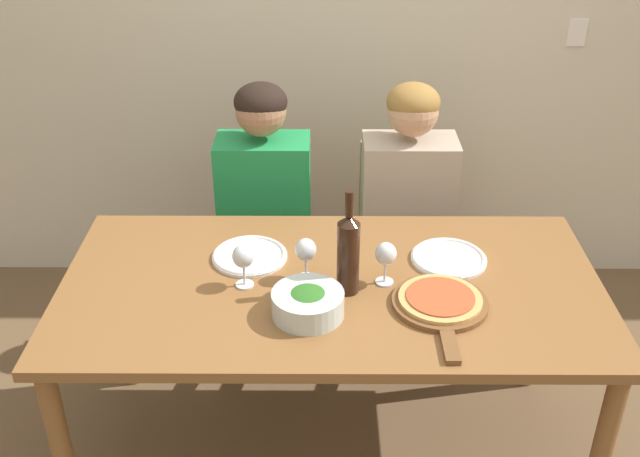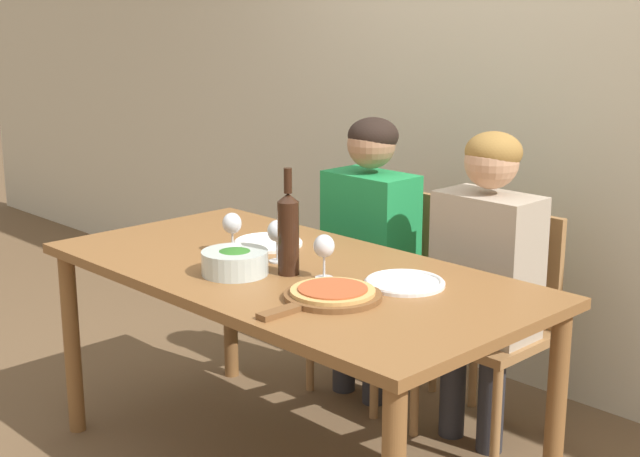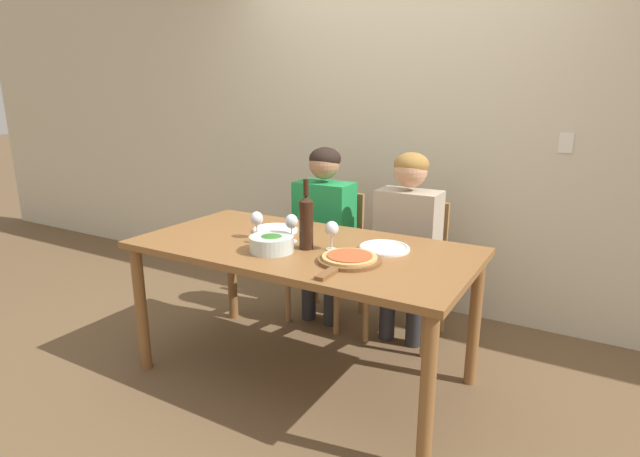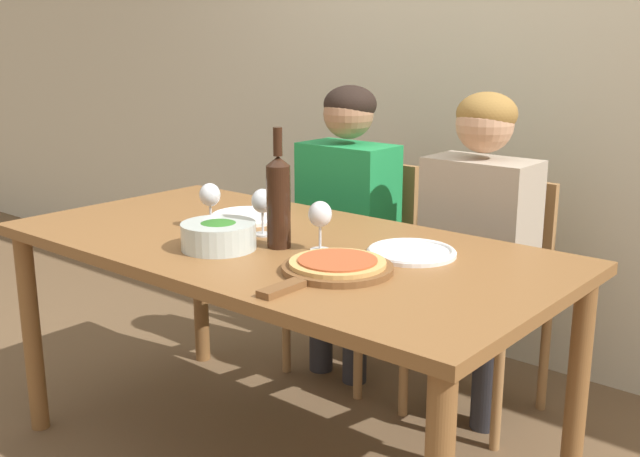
% 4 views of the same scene
% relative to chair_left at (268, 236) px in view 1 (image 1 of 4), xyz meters
% --- Properties ---
extents(ground_plane, '(40.00, 40.00, 0.00)m').
position_rel_chair_left_xyz_m(ground_plane, '(0.27, -0.80, -0.47)').
color(ground_plane, brown).
extents(back_wall, '(10.00, 0.06, 2.70)m').
position_rel_chair_left_xyz_m(back_wall, '(0.27, 0.50, 0.88)').
color(back_wall, beige).
rests_on(back_wall, ground).
extents(dining_table, '(1.78, 0.90, 0.77)m').
position_rel_chair_left_xyz_m(dining_table, '(0.27, -0.80, 0.21)').
color(dining_table, brown).
rests_on(dining_table, ground).
extents(chair_left, '(0.42, 0.42, 0.88)m').
position_rel_chair_left_xyz_m(chair_left, '(0.00, 0.00, 0.00)').
color(chair_left, '#9E7042').
rests_on(chair_left, ground).
extents(chair_right, '(0.42, 0.42, 0.88)m').
position_rel_chair_left_xyz_m(chair_right, '(0.59, 0.00, 0.00)').
color(chair_right, '#9E7042').
rests_on(chair_right, ground).
extents(person_woman, '(0.47, 0.51, 1.20)m').
position_rel_chair_left_xyz_m(person_woman, '(-0.00, -0.11, 0.25)').
color(person_woman, '#28282D').
rests_on(person_woman, ground).
extents(person_man, '(0.47, 0.51, 1.20)m').
position_rel_chair_left_xyz_m(person_man, '(0.59, -0.11, 0.25)').
color(person_man, '#28282D').
rests_on(person_man, ground).
extents(wine_bottle, '(0.07, 0.07, 0.36)m').
position_rel_chair_left_xyz_m(wine_bottle, '(0.32, -0.85, 0.44)').
color(wine_bottle, black).
rests_on(wine_bottle, dining_table).
extents(broccoli_bowl, '(0.22, 0.22, 0.09)m').
position_rel_chair_left_xyz_m(broccoli_bowl, '(0.20, -0.98, 0.34)').
color(broccoli_bowl, silver).
rests_on(broccoli_bowl, dining_table).
extents(dinner_plate_left, '(0.26, 0.26, 0.02)m').
position_rel_chair_left_xyz_m(dinner_plate_left, '(-0.01, -0.65, 0.31)').
color(dinner_plate_left, white).
rests_on(dinner_plate_left, dining_table).
extents(dinner_plate_right, '(0.26, 0.26, 0.02)m').
position_rel_chair_left_xyz_m(dinner_plate_right, '(0.68, -0.66, 0.31)').
color(dinner_plate_right, white).
rests_on(dinner_plate_right, dining_table).
extents(pizza_on_board, '(0.30, 0.44, 0.04)m').
position_rel_chair_left_xyz_m(pizza_on_board, '(0.61, -0.93, 0.31)').
color(pizza_on_board, brown).
rests_on(pizza_on_board, dining_table).
extents(wine_glass_left, '(0.07, 0.07, 0.15)m').
position_rel_chair_left_xyz_m(wine_glass_left, '(-0.01, -0.82, 0.40)').
color(wine_glass_left, silver).
rests_on(wine_glass_left, dining_table).
extents(wine_glass_right, '(0.07, 0.07, 0.15)m').
position_rel_chair_left_xyz_m(wine_glass_right, '(0.45, -0.80, 0.40)').
color(wine_glass_right, silver).
rests_on(wine_glass_right, dining_table).
extents(wine_glass_centre, '(0.07, 0.07, 0.15)m').
position_rel_chair_left_xyz_m(wine_glass_centre, '(0.19, -0.78, 0.40)').
color(wine_glass_centre, silver).
rests_on(wine_glass_centre, dining_table).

